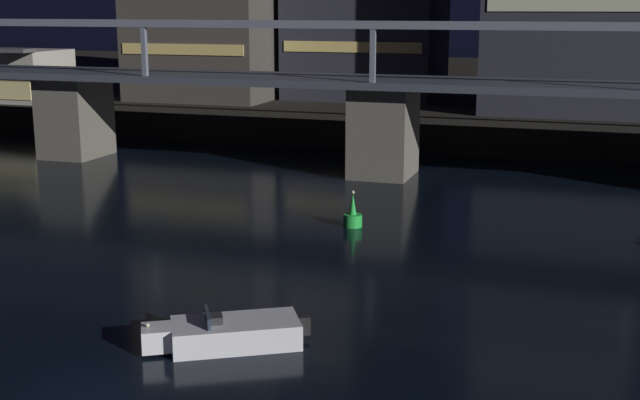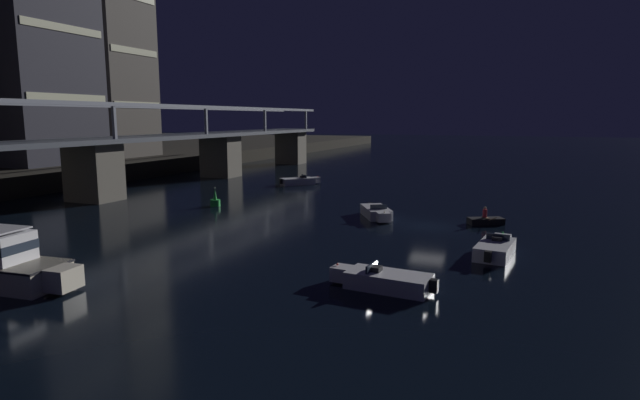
% 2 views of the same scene
% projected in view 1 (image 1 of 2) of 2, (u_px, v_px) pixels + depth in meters
% --- Properties ---
extents(ground_plane, '(400.00, 400.00, 0.00)m').
position_uv_depth(ground_plane, '(90.00, 400.00, 22.38)').
color(ground_plane, black).
extents(far_riverbank, '(240.00, 80.00, 2.20)m').
position_uv_depth(far_riverbank, '(484.00, 88.00, 96.37)').
color(far_riverbank, black).
rests_on(far_riverbank, ground).
extents(river_bridge, '(94.45, 6.40, 9.38)m').
position_uv_depth(river_bridge, '(384.00, 110.00, 51.26)').
color(river_bridge, '#605B51').
rests_on(river_bridge, ground).
extents(speedboat_near_center, '(4.86, 3.61, 1.16)m').
position_uv_depth(speedboat_near_center, '(229.00, 333.00, 25.87)').
color(speedboat_near_center, silver).
rests_on(speedboat_near_center, ground).
extents(channel_buoy, '(0.90, 0.90, 1.76)m').
position_uv_depth(channel_buoy, '(353.00, 217.00, 39.94)').
color(channel_buoy, green).
rests_on(channel_buoy, ground).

